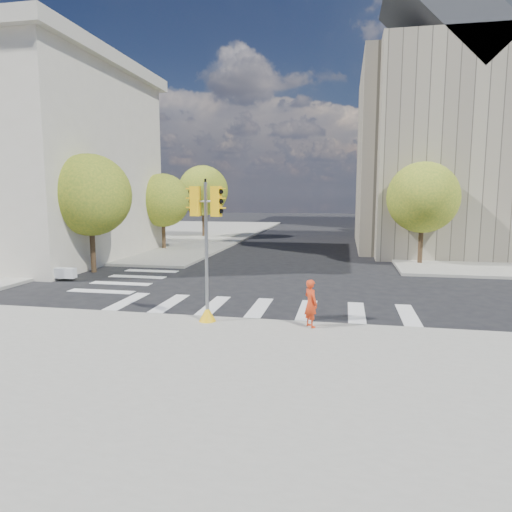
{
  "coord_description": "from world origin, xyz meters",
  "views": [
    {
      "loc": [
        2.99,
        -18.57,
        4.32
      ],
      "look_at": [
        -0.07,
        -2.82,
        2.1
      ],
      "focal_mm": 32.0,
      "sensor_mm": 36.0,
      "label": 1
    }
  ],
  "objects_px": {
    "traffic_signal": "(207,262)",
    "lamp_near": "(421,189)",
    "lamp_far": "(398,190)",
    "photographer": "(311,303)",
    "planter_wall": "(20,272)"
  },
  "relations": [
    {
      "from": "lamp_near",
      "to": "lamp_far",
      "type": "bearing_deg",
      "value": 90.0
    },
    {
      "from": "lamp_near",
      "to": "planter_wall",
      "type": "relative_size",
      "value": 1.35
    },
    {
      "from": "traffic_signal",
      "to": "lamp_far",
      "type": "bearing_deg",
      "value": 87.05
    },
    {
      "from": "traffic_signal",
      "to": "lamp_near",
      "type": "bearing_deg",
      "value": 76.36
    },
    {
      "from": "lamp_far",
      "to": "photographer",
      "type": "height_order",
      "value": "lamp_far"
    },
    {
      "from": "lamp_near",
      "to": "traffic_signal",
      "type": "height_order",
      "value": "lamp_near"
    },
    {
      "from": "lamp_far",
      "to": "traffic_signal",
      "type": "xyz_separation_m",
      "value": [
        -9.35,
        -32.6,
        -2.47
      ]
    },
    {
      "from": "lamp_far",
      "to": "photographer",
      "type": "distance_m",
      "value": 33.35
    },
    {
      "from": "photographer",
      "to": "traffic_signal",
      "type": "bearing_deg",
      "value": 50.57
    },
    {
      "from": "lamp_near",
      "to": "traffic_signal",
      "type": "bearing_deg",
      "value": -116.7
    },
    {
      "from": "lamp_near",
      "to": "photographer",
      "type": "xyz_separation_m",
      "value": [
        -5.98,
        -18.6,
        -3.67
      ]
    },
    {
      "from": "lamp_near",
      "to": "traffic_signal",
      "type": "distance_m",
      "value": 20.97
    },
    {
      "from": "lamp_far",
      "to": "photographer",
      "type": "relative_size",
      "value": 5.36
    },
    {
      "from": "lamp_far",
      "to": "traffic_signal",
      "type": "bearing_deg",
      "value": -106.01
    },
    {
      "from": "traffic_signal",
      "to": "photographer",
      "type": "relative_size",
      "value": 3.06
    }
  ]
}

